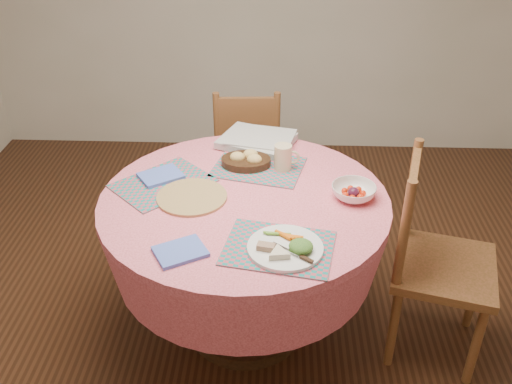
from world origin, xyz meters
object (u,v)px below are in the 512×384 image
wicker_trivet (192,197)px  dinner_plate (287,247)px  bread_bowl (246,160)px  chair_back (247,151)px  dining_table (245,235)px  fruit_bowl (354,192)px  chair_right (433,257)px  latte_mug (284,157)px

wicker_trivet → dinner_plate: size_ratio=1.06×
bread_bowl → chair_back: bearing=93.0°
dining_table → dinner_plate: size_ratio=4.38×
wicker_trivet → dinner_plate: (0.40, -0.35, 0.02)m
dinner_plate → fruit_bowl: same height
wicker_trivet → fruit_bowl: fruit_bowl is taller
chair_right → dinner_plate: (-0.64, -0.31, 0.27)m
chair_right → fruit_bowl: (-0.36, 0.07, 0.28)m
dining_table → wicker_trivet: (-0.22, -0.01, 0.20)m
wicker_trivet → fruit_bowl: (0.68, 0.03, 0.02)m
chair_back → dining_table: bearing=89.3°
dining_table → dinner_plate: (0.18, -0.37, 0.22)m
dinner_plate → latte_mug: size_ratio=2.39×
bread_bowl → fruit_bowl: 0.54m
wicker_trivet → latte_mug: size_ratio=2.53×
chair_back → dinner_plate: chair_back is taller
bread_bowl → fruit_bowl: bread_bowl is taller
wicker_trivet → latte_mug: bearing=34.2°
chair_right → latte_mug: bearing=80.1°
chair_back → latte_mug: 0.84m
dinner_plate → bread_bowl: bread_bowl is taller
chair_back → latte_mug: bearing=102.7°
chair_right → fruit_bowl: bearing=93.5°
chair_right → chair_back: bearing=55.0°
dining_table → latte_mug: size_ratio=10.45×
chair_back → latte_mug: chair_back is taller
wicker_trivet → dining_table: bearing=3.1°
dining_table → bread_bowl: size_ratio=5.39×
chair_right → bread_bowl: bearing=83.2°
chair_right → latte_mug: size_ratio=8.12×
bread_bowl → latte_mug: (0.17, -0.03, 0.03)m
fruit_bowl → wicker_trivet: bearing=-177.5°
chair_back → fruit_bowl: size_ratio=4.38×
dining_table → wicker_trivet: bearing=-176.9°
dinner_plate → fruit_bowl: (0.28, 0.38, 0.01)m
dining_table → fruit_bowl: bearing=2.3°
chair_back → wicker_trivet: chair_back is taller
chair_back → dinner_plate: bearing=96.1°
dining_table → chair_right: bearing=-3.9°
fruit_bowl → dinner_plate: bearing=-126.3°
dining_table → wicker_trivet: wicker_trivet is taller
chair_right → fruit_bowl: size_ratio=4.78×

